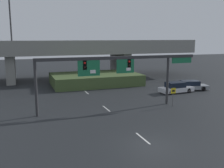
{
  "coord_description": "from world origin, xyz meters",
  "views": [
    {
      "loc": [
        -8.47,
        -15.69,
        7.6
      ],
      "look_at": [
        0.0,
        8.37,
        3.0
      ],
      "focal_mm": 42.0,
      "sensor_mm": 36.0,
      "label": 1
    }
  ],
  "objects_px": {
    "signal_gantry": "(117,66)",
    "parked_sedan_mid_right": "(191,86)",
    "parked_sedan_near_right": "(176,88)",
    "speed_limit_sign": "(173,94)",
    "highway_light_pole_near": "(11,32)"
  },
  "relations": [
    {
      "from": "signal_gantry",
      "to": "parked_sedan_mid_right",
      "type": "xyz_separation_m",
      "value": [
        13.61,
        5.84,
        -3.96
      ]
    },
    {
      "from": "signal_gantry",
      "to": "parked_sedan_near_right",
      "type": "relative_size",
      "value": 3.62
    },
    {
      "from": "parked_sedan_near_right",
      "to": "parked_sedan_mid_right",
      "type": "distance_m",
      "value": 3.15
    },
    {
      "from": "speed_limit_sign",
      "to": "parked_sedan_mid_right",
      "type": "distance_m",
      "value": 10.28
    },
    {
      "from": "highway_light_pole_near",
      "to": "parked_sedan_near_right",
      "type": "relative_size",
      "value": 3.26
    },
    {
      "from": "signal_gantry",
      "to": "parked_sedan_near_right",
      "type": "height_order",
      "value": "signal_gantry"
    },
    {
      "from": "speed_limit_sign",
      "to": "parked_sedan_near_right",
      "type": "distance_m",
      "value": 7.64
    },
    {
      "from": "highway_light_pole_near",
      "to": "parked_sedan_mid_right",
      "type": "distance_m",
      "value": 28.33
    },
    {
      "from": "signal_gantry",
      "to": "parked_sedan_near_right",
      "type": "bearing_deg",
      "value": 25.21
    },
    {
      "from": "parked_sedan_mid_right",
      "to": "highway_light_pole_near",
      "type": "bearing_deg",
      "value": 164.77
    },
    {
      "from": "parked_sedan_mid_right",
      "to": "speed_limit_sign",
      "type": "bearing_deg",
      "value": -124.08
    },
    {
      "from": "parked_sedan_near_right",
      "to": "parked_sedan_mid_right",
      "type": "bearing_deg",
      "value": 12.2
    },
    {
      "from": "speed_limit_sign",
      "to": "highway_light_pole_near",
      "type": "distance_m",
      "value": 26.76
    },
    {
      "from": "signal_gantry",
      "to": "parked_sedan_mid_right",
      "type": "relative_size",
      "value": 3.48
    },
    {
      "from": "signal_gantry",
      "to": "parked_sedan_mid_right",
      "type": "bearing_deg",
      "value": 23.23
    }
  ]
}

